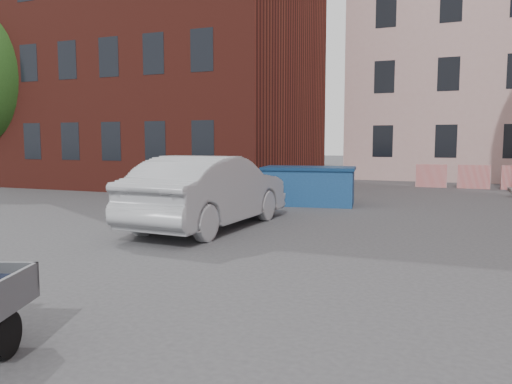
% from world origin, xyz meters
% --- Properties ---
extents(ground, '(120.00, 120.00, 0.00)m').
position_xyz_m(ground, '(0.00, 0.00, 0.00)').
color(ground, '#38383A').
rests_on(ground, ground).
extents(building_brick, '(12.00, 10.00, 14.00)m').
position_xyz_m(building_brick, '(-9.00, 13.00, 7.00)').
color(building_brick, '#591E16').
rests_on(building_brick, ground).
extents(building_pink, '(16.00, 8.00, 14.00)m').
position_xyz_m(building_pink, '(6.00, 22.00, 7.00)').
color(building_pink, '#CBA29C').
rests_on(building_pink, ground).
extents(far_building, '(6.00, 6.00, 8.00)m').
position_xyz_m(far_building, '(-20.00, 22.00, 4.00)').
color(far_building, maroon).
rests_on(far_building, ground).
extents(barriers, '(4.70, 0.18, 1.00)m').
position_xyz_m(barriers, '(4.20, 15.00, 0.50)').
color(barriers, red).
rests_on(barriers, ground).
extents(dumpster, '(3.05, 1.88, 1.20)m').
position_xyz_m(dumpster, '(-0.84, 7.23, 0.61)').
color(dumpster, navy).
rests_on(dumpster, ground).
extents(silver_car, '(2.04, 5.19, 1.68)m').
position_xyz_m(silver_car, '(-1.86, 2.38, 0.84)').
color(silver_car, '#A1A4A9').
rests_on(silver_car, ground).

